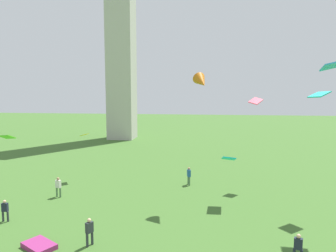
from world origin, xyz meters
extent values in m
cube|color=#B7B2A8|center=(-12.76, 51.54, 22.06)|extent=(5.07, 5.07, 44.12)
cylinder|color=#51754C|center=(-8.66, 16.76, 0.44)|extent=(0.16, 0.16, 0.87)
cylinder|color=#51754C|center=(-9.04, 16.87, 0.44)|extent=(0.16, 0.16, 0.87)
cube|color=silver|center=(-8.85, 16.82, 1.22)|extent=(0.53, 0.39, 0.69)
sphere|color=#A37556|center=(-8.85, 16.82, 1.69)|extent=(0.25, 0.25, 0.25)
cube|color=#1E2333|center=(9.42, 8.46, 1.13)|extent=(0.50, 0.39, 0.64)
sphere|color=#D8AD84|center=(9.42, 8.46, 1.57)|extent=(0.24, 0.24, 0.24)
cylinder|color=#2D3338|center=(-10.35, 11.37, 0.39)|extent=(0.15, 0.15, 0.78)
cylinder|color=#2D3338|center=(-10.00, 11.40, 0.39)|extent=(0.15, 0.15, 0.78)
cube|color=#1E2333|center=(-10.17, 11.39, 1.09)|extent=(0.44, 0.28, 0.62)
sphere|color=#D8AD84|center=(-10.17, 11.39, 1.51)|extent=(0.23, 0.23, 0.23)
cylinder|color=#51754C|center=(2.54, 22.09, 0.44)|extent=(0.16, 0.16, 0.88)
cylinder|color=#51754C|center=(2.67, 21.71, 0.44)|extent=(0.16, 0.16, 0.88)
cube|color=#235693|center=(2.60, 21.90, 1.22)|extent=(0.42, 0.54, 0.69)
sphere|color=#A37556|center=(2.60, 21.90, 1.70)|extent=(0.26, 0.26, 0.26)
cylinder|color=#2D3338|center=(-2.63, 9.01, 0.42)|extent=(0.16, 0.16, 0.84)
cylinder|color=#2D3338|center=(-2.82, 8.67, 0.42)|extent=(0.16, 0.16, 0.84)
cube|color=#2D3338|center=(-2.73, 8.84, 1.17)|extent=(0.45, 0.53, 0.66)
sphere|color=#D8AD84|center=(-2.73, 8.84, 1.63)|extent=(0.24, 0.24, 0.24)
cube|color=#0ED5D5|center=(6.20, 17.14, 3.90)|extent=(1.11, 1.52, 0.65)
cube|color=#1FC3B7|center=(13.01, 16.86, 9.24)|extent=(1.89, 1.87, 0.54)
cube|color=#EE314A|center=(9.14, 22.84, 8.56)|extent=(1.55, 1.55, 0.75)
cube|color=#54D322|center=(-11.91, 14.55, 5.76)|extent=(1.36, 1.05, 0.51)
cone|color=orange|center=(3.86, 17.30, 10.28)|extent=(1.67, 2.06, 1.61)
cube|color=yellow|center=(-8.73, 22.66, 4.86)|extent=(1.22, 1.28, 0.40)
cube|color=#2EA6E9|center=(13.05, 14.44, 11.28)|extent=(1.66, 1.21, 0.80)
cube|color=#912967|center=(-5.65, 8.14, 0.16)|extent=(2.40, 2.14, 0.31)
camera|label=1|loc=(4.32, -8.09, 9.42)|focal=32.29mm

